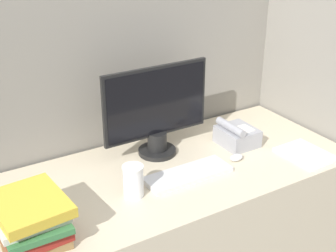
{
  "coord_description": "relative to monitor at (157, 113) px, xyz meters",
  "views": [
    {
      "loc": [
        -0.89,
        -1.12,
        1.78
      ],
      "look_at": [
        0.02,
        0.38,
        0.96
      ],
      "focal_mm": 50.0,
      "sensor_mm": 36.0,
      "label": 1
    }
  ],
  "objects": [
    {
      "name": "monitor",
      "position": [
        0.0,
        0.0,
        0.0
      ],
      "size": [
        0.5,
        0.17,
        0.41
      ],
      "color": "black",
      "rests_on": "desk"
    },
    {
      "name": "cubicle_panel_right",
      "position": [
        0.81,
        -0.13,
        -0.15
      ],
      "size": [
        0.04,
        0.76,
        1.64
      ],
      "color": "gray",
      "rests_on": "ground_plane"
    },
    {
      "name": "desk_telephone",
      "position": [
        0.36,
        -0.12,
        -0.15
      ],
      "size": [
        0.16,
        0.18,
        0.12
      ],
      "color": "#99999E",
      "rests_on": "desk"
    },
    {
      "name": "desk",
      "position": [
        -0.04,
        -0.16,
        -0.58
      ],
      "size": [
        1.63,
        0.7,
        0.77
      ],
      "color": "beige",
      "rests_on": "ground_plane"
    },
    {
      "name": "cubicle_panel_rear",
      "position": [
        -0.04,
        0.22,
        -0.15
      ],
      "size": [
        2.03,
        0.04,
        1.64
      ],
      "color": "gray",
      "rests_on": "ground_plane"
    },
    {
      "name": "mouse",
      "position": [
        0.26,
        -0.24,
        -0.18
      ],
      "size": [
        0.06,
        0.04,
        0.03
      ],
      "color": "silver",
      "rests_on": "desk"
    },
    {
      "name": "coffee_cup",
      "position": [
        -0.25,
        -0.26,
        -0.13
      ],
      "size": [
        0.08,
        0.08,
        0.13
      ],
      "color": "white",
      "rests_on": "desk"
    },
    {
      "name": "keyboard",
      "position": [
        0.01,
        -0.25,
        -0.19
      ],
      "size": [
        0.37,
        0.13,
        0.02
      ],
      "color": "silver",
      "rests_on": "desk"
    },
    {
      "name": "paper_pile",
      "position": [
        0.56,
        -0.37,
        -0.19
      ],
      "size": [
        0.19,
        0.24,
        0.01
      ],
      "color": "white",
      "rests_on": "desk"
    },
    {
      "name": "book_stack",
      "position": [
        -0.66,
        -0.29,
        -0.12
      ],
      "size": [
        0.24,
        0.31,
        0.15
      ],
      "color": "olive",
      "rests_on": "desk"
    }
  ]
}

